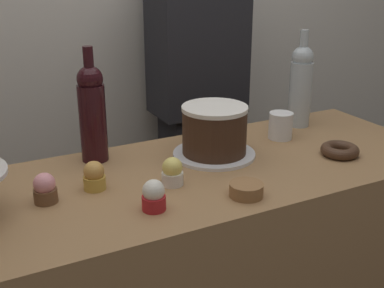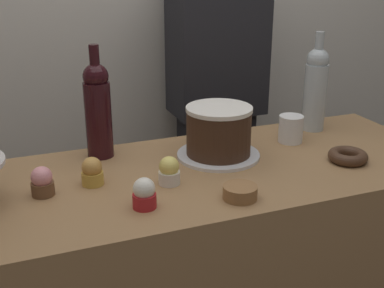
{
  "view_description": "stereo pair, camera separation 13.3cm",
  "coord_description": "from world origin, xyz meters",
  "px_view_note": "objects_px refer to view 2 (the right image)",
  "views": [
    {
      "loc": [
        -0.57,
        -1.1,
        1.45
      ],
      "look_at": [
        0.0,
        0.0,
        0.98
      ],
      "focal_mm": 46.64,
      "sensor_mm": 36.0,
      "label": 1
    },
    {
      "loc": [
        -0.45,
        -1.16,
        1.45
      ],
      "look_at": [
        0.0,
        0.0,
        0.98
      ],
      "focal_mm": 46.64,
      "sensor_mm": 36.0,
      "label": 2
    }
  ],
  "objects_px": {
    "chocolate_round_cake": "(219,130)",
    "barista_figure": "(216,114)",
    "cupcake_strawberry": "(42,183)",
    "wine_bottle_clear": "(315,88)",
    "wine_bottle_dark_red": "(98,109)",
    "cupcake_lemon": "(169,171)",
    "cookie_stack": "(240,192)",
    "cupcake_vanilla": "(144,194)",
    "cupcake_caramel": "(92,172)",
    "donut_chocolate": "(348,156)",
    "coffee_cup_ceramic": "(291,129)"
  },
  "relations": [
    {
      "from": "wine_bottle_dark_red",
      "to": "cupcake_lemon",
      "type": "distance_m",
      "value": 0.3
    },
    {
      "from": "wine_bottle_clear",
      "to": "coffee_cup_ceramic",
      "type": "height_order",
      "value": "wine_bottle_clear"
    },
    {
      "from": "cupcake_lemon",
      "to": "coffee_cup_ceramic",
      "type": "relative_size",
      "value": 0.87
    },
    {
      "from": "cookie_stack",
      "to": "cupcake_vanilla",
      "type": "bearing_deg",
      "value": 170.22
    },
    {
      "from": "chocolate_round_cake",
      "to": "barista_figure",
      "type": "distance_m",
      "value": 0.62
    },
    {
      "from": "cupcake_lemon",
      "to": "cupcake_caramel",
      "type": "height_order",
      "value": "same"
    },
    {
      "from": "barista_figure",
      "to": "cupcake_strawberry",
      "type": "bearing_deg",
      "value": -139.43
    },
    {
      "from": "cookie_stack",
      "to": "barista_figure",
      "type": "height_order",
      "value": "barista_figure"
    },
    {
      "from": "barista_figure",
      "to": "coffee_cup_ceramic",
      "type": "bearing_deg",
      "value": -87.62
    },
    {
      "from": "chocolate_round_cake",
      "to": "cupcake_caramel",
      "type": "distance_m",
      "value": 0.38
    },
    {
      "from": "cupcake_strawberry",
      "to": "donut_chocolate",
      "type": "distance_m",
      "value": 0.84
    },
    {
      "from": "cupcake_lemon",
      "to": "cupcake_caramel",
      "type": "relative_size",
      "value": 1.0
    },
    {
      "from": "cupcake_caramel",
      "to": "wine_bottle_clear",
      "type": "bearing_deg",
      "value": 12.26
    },
    {
      "from": "wine_bottle_clear",
      "to": "cupcake_vanilla",
      "type": "height_order",
      "value": "wine_bottle_clear"
    },
    {
      "from": "cupcake_vanilla",
      "to": "cupcake_strawberry",
      "type": "relative_size",
      "value": 1.0
    },
    {
      "from": "donut_chocolate",
      "to": "barista_figure",
      "type": "xyz_separation_m",
      "value": [
        -0.09,
        0.73,
        -0.07
      ]
    },
    {
      "from": "wine_bottle_clear",
      "to": "wine_bottle_dark_red",
      "type": "relative_size",
      "value": 1.0
    },
    {
      "from": "chocolate_round_cake",
      "to": "cupcake_caramel",
      "type": "xyz_separation_m",
      "value": [
        -0.38,
        -0.06,
        -0.05
      ]
    },
    {
      "from": "wine_bottle_dark_red",
      "to": "cookie_stack",
      "type": "height_order",
      "value": "wine_bottle_dark_red"
    },
    {
      "from": "cupcake_lemon",
      "to": "barista_figure",
      "type": "relative_size",
      "value": 0.05
    },
    {
      "from": "wine_bottle_dark_red",
      "to": "cupcake_lemon",
      "type": "relative_size",
      "value": 4.38
    },
    {
      "from": "wine_bottle_dark_red",
      "to": "cookie_stack",
      "type": "distance_m",
      "value": 0.49
    },
    {
      "from": "wine_bottle_dark_red",
      "to": "barista_figure",
      "type": "xyz_separation_m",
      "value": [
        0.56,
        0.43,
        -0.2
      ]
    },
    {
      "from": "cupcake_vanilla",
      "to": "cookie_stack",
      "type": "xyz_separation_m",
      "value": [
        0.23,
        -0.04,
        -0.02
      ]
    },
    {
      "from": "cupcake_vanilla",
      "to": "cupcake_lemon",
      "type": "bearing_deg",
      "value": 46.88
    },
    {
      "from": "cupcake_lemon",
      "to": "cupcake_caramel",
      "type": "bearing_deg",
      "value": 160.02
    },
    {
      "from": "donut_chocolate",
      "to": "coffee_cup_ceramic",
      "type": "height_order",
      "value": "coffee_cup_ceramic"
    },
    {
      "from": "wine_bottle_clear",
      "to": "cupcake_lemon",
      "type": "xyz_separation_m",
      "value": [
        -0.59,
        -0.24,
        -0.11
      ]
    },
    {
      "from": "chocolate_round_cake",
      "to": "cookie_stack",
      "type": "distance_m",
      "value": 0.28
    },
    {
      "from": "cupcake_strawberry",
      "to": "cookie_stack",
      "type": "relative_size",
      "value": 0.88
    },
    {
      "from": "chocolate_round_cake",
      "to": "cupcake_vanilla",
      "type": "distance_m",
      "value": 0.37
    },
    {
      "from": "chocolate_round_cake",
      "to": "wine_bottle_clear",
      "type": "distance_m",
      "value": 0.42
    },
    {
      "from": "cupcake_caramel",
      "to": "wine_bottle_dark_red",
      "type": "bearing_deg",
      "value": 72.53
    },
    {
      "from": "chocolate_round_cake",
      "to": "wine_bottle_clear",
      "type": "height_order",
      "value": "wine_bottle_clear"
    },
    {
      "from": "wine_bottle_clear",
      "to": "donut_chocolate",
      "type": "height_order",
      "value": "wine_bottle_clear"
    },
    {
      "from": "cupcake_lemon",
      "to": "barista_figure",
      "type": "bearing_deg",
      "value": 57.54
    },
    {
      "from": "barista_figure",
      "to": "chocolate_round_cake",
      "type": "bearing_deg",
      "value": -113.3
    },
    {
      "from": "cupcake_caramel",
      "to": "cupcake_strawberry",
      "type": "height_order",
      "value": "same"
    },
    {
      "from": "chocolate_round_cake",
      "to": "cupcake_strawberry",
      "type": "distance_m",
      "value": 0.51
    },
    {
      "from": "coffee_cup_ceramic",
      "to": "wine_bottle_clear",
      "type": "bearing_deg",
      "value": 30.56
    },
    {
      "from": "wine_bottle_dark_red",
      "to": "cupcake_lemon",
      "type": "bearing_deg",
      "value": -63.69
    },
    {
      "from": "wine_bottle_dark_red",
      "to": "cupcake_strawberry",
      "type": "bearing_deg",
      "value": -131.44
    },
    {
      "from": "cupcake_lemon",
      "to": "cupcake_vanilla",
      "type": "bearing_deg",
      "value": -133.12
    },
    {
      "from": "chocolate_round_cake",
      "to": "cupcake_strawberry",
      "type": "bearing_deg",
      "value": -171.2
    },
    {
      "from": "cupcake_lemon",
      "to": "cookie_stack",
      "type": "relative_size",
      "value": 0.88
    },
    {
      "from": "cupcake_lemon",
      "to": "wine_bottle_clear",
      "type": "bearing_deg",
      "value": 21.73
    },
    {
      "from": "wine_bottle_dark_red",
      "to": "cupcake_strawberry",
      "type": "relative_size",
      "value": 4.38
    },
    {
      "from": "cookie_stack",
      "to": "cupcake_strawberry",
      "type": "bearing_deg",
      "value": 157.02
    },
    {
      "from": "cupcake_lemon",
      "to": "coffee_cup_ceramic",
      "type": "bearing_deg",
      "value": 18.87
    },
    {
      "from": "wine_bottle_dark_red",
      "to": "cupcake_vanilla",
      "type": "bearing_deg",
      "value": -85.19
    }
  ]
}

